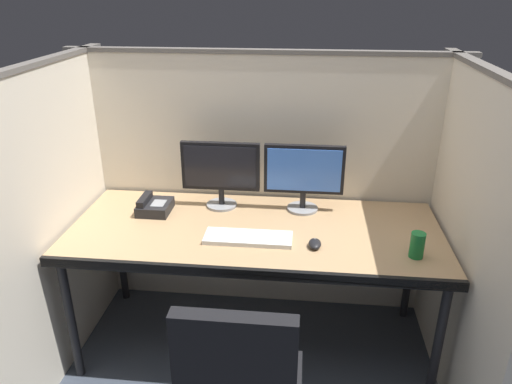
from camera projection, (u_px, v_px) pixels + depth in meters
ground_plane at (249, 381)px, 2.49m from camera, size 8.00×8.00×0.00m
cubicle_partition_rear at (263, 186)px, 2.85m from camera, size 2.21×0.06×1.57m
cubicle_partition_left at (59, 219)px, 2.45m from camera, size 0.06×1.41×1.57m
cubicle_partition_right at (463, 239)px, 2.26m from camera, size 0.06×1.41×1.57m
desk at (255, 238)px, 2.47m from camera, size 1.90×0.80×0.74m
monitor_left at (221, 170)px, 2.62m from camera, size 0.43×0.17×0.37m
monitor_right at (304, 173)px, 2.58m from camera, size 0.43×0.17×0.37m
keyboard_main at (248, 238)px, 2.35m from camera, size 0.43×0.15×0.02m
computer_mouse at (315, 244)px, 2.28m from camera, size 0.06×0.10×0.04m
soda_can at (417, 245)px, 2.18m from camera, size 0.07×0.07×0.12m
desk_phone at (154, 206)px, 2.63m from camera, size 0.17×0.19×0.09m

